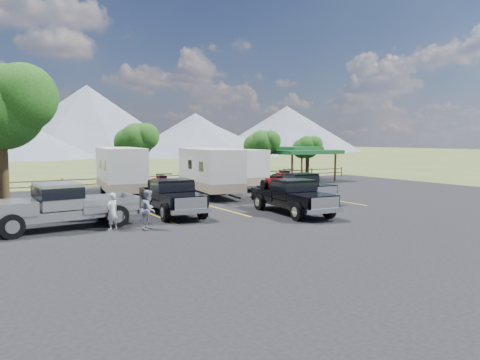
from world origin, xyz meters
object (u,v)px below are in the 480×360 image
rig_left (171,195)px  trailer_center (210,171)px  tree_big_nw (0,107)px  person_a (112,212)px  trailer_right (233,168)px  rig_center (291,195)px  rig_right (298,186)px  pickup_silver (62,205)px  trailer_left (120,171)px  person_b (149,210)px  pavilion (298,151)px

rig_left → trailer_center: (5.28, 5.93, 0.71)m
tree_big_nw → person_a: 9.69m
rig_left → trailer_right: (9.19, 9.54, 0.64)m
rig_left → person_a: rig_left is taller
trailer_center → rig_center: bearing=-79.8°
rig_center → tree_big_nw: bearing=154.2°
rig_right → pickup_silver: pickup_silver is taller
rig_left → trailer_left: (-0.04, 8.94, 0.75)m
rig_center → person_a: (-9.34, 0.24, -0.16)m
trailer_right → pickup_silver: size_ratio=1.30×
rig_left → person_b: 4.13m
trailer_center → person_a: trailer_center is taller
trailer_left → trailer_center: bearing=-21.2°
rig_center → rig_left: bearing=156.6°
tree_big_nw → pickup_silver: (1.85, -6.14, -4.51)m
rig_left → rig_right: bearing=10.4°
trailer_left → pavilion: bearing=20.3°
rig_right → person_b: 12.16m
trailer_center → person_a: 12.64m
trailer_left → trailer_center: 6.12m
trailer_center → person_b: 12.08m
rig_right → rig_center: bearing=-128.1°
trailer_center → pickup_silver: 13.09m
trailer_center → trailer_right: bearing=51.5°
pavilion → rig_left: size_ratio=0.99×
trailer_center → pavilion: bearing=36.9°
pickup_silver → person_b: bearing=52.7°
person_a → pavilion: bearing=-172.0°
person_a → person_b: size_ratio=0.94×
trailer_right → pickup_silver: 18.36m
rig_right → trailer_left: bearing=141.7°
tree_big_nw → trailer_center: (12.73, 1.10, -3.86)m
tree_big_nw → trailer_right: (16.65, 4.72, -3.93)m
rig_left → trailer_center: bearing=53.0°
trailer_left → trailer_right: bearing=12.0°
rig_left → trailer_center: size_ratio=0.67×
pavilion → trailer_left: size_ratio=0.65×
tree_big_nw → pavilion: 26.91m
trailer_center → trailer_right: trailer_center is taller
rig_center → pavilion: bearing=57.0°
rig_left → person_b: size_ratio=3.65×
pavilion → rig_center: bearing=-128.5°
rig_center → trailer_center: trailer_center is taller
rig_left → trailer_center: 7.97m
person_a → rig_center: bearing=151.1°
rig_center → rig_right: (3.48, 3.93, -0.03)m
trailer_center → trailer_left: bearing=159.2°
tree_big_nw → rig_center: bearing=-31.2°
rig_center → rig_right: size_ratio=1.04×
person_a → person_b: bearing=131.1°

